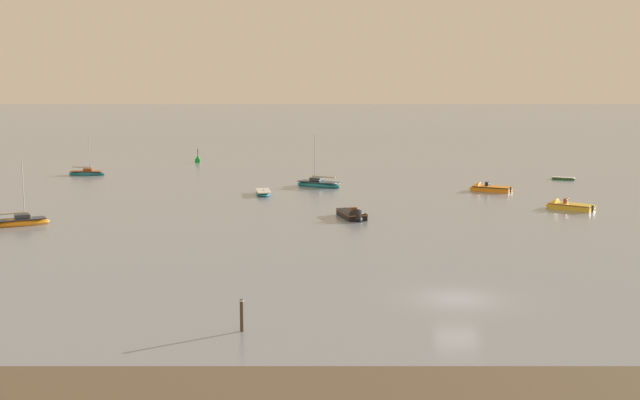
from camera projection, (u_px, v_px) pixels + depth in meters
ground_plane at (456, 299)px, 47.47m from camera, size 800.00×800.00×0.00m
sailboat_moored_0 at (85, 173)px, 109.74m from camera, size 5.19×2.13×5.66m
motorboat_moored_0 at (563, 207)px, 80.70m from camera, size 4.85×4.37×1.67m
motorboat_moored_1 at (353, 217)px, 74.81m from camera, size 2.93×5.27×1.71m
motorboat_moored_2 at (485, 189)px, 93.79m from camera, size 5.16×3.94×1.70m
sailboat_moored_1 at (18, 223)px, 71.57m from camera, size 5.37×3.82×5.83m
sailboat_moored_2 at (317, 184)px, 97.62m from camera, size 5.97×4.61×6.58m
rowboat_moored_0 at (562, 179)px, 104.72m from camera, size 3.15×2.31×0.48m
rowboat_moored_1 at (262, 193)px, 90.79m from camera, size 2.15×4.60×0.70m
channel_buoy at (197, 160)px, 126.73m from camera, size 0.90×0.90×2.30m
mooring_post_near at (240, 316)px, 41.19m from camera, size 0.22×0.22×1.85m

